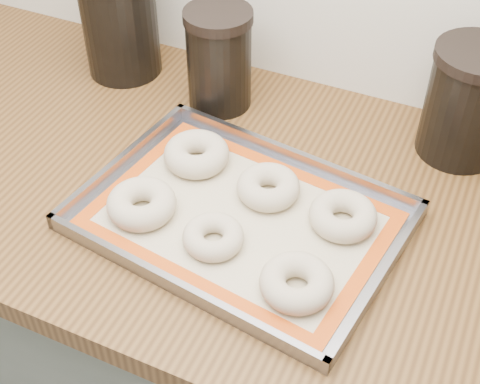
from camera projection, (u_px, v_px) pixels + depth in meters
The scene contains 13 objects.
cabinet at pixel (246, 356), 1.37m from camera, with size 3.00×0.65×0.86m, color slate.
countertop at pixel (248, 198), 1.06m from camera, with size 3.06×0.68×0.04m, color brown.
baking_tray at pixel (240, 218), 0.99m from camera, with size 0.50×0.39×0.03m.
baking_mat at pixel (240, 219), 1.00m from camera, with size 0.46×0.34×0.00m.
bagel_front_left at pixel (142, 204), 0.99m from camera, with size 0.10×0.10×0.04m, color #BFAE94.
bagel_front_mid at pixel (213, 237), 0.95m from camera, with size 0.09×0.09×0.03m, color #BFAE94.
bagel_front_right at pixel (297, 283), 0.88m from camera, with size 0.10×0.10×0.04m, color #BFAE94.
bagel_back_left at pixel (197, 154), 1.08m from camera, with size 0.11×0.11×0.04m, color #BFAE94.
bagel_back_mid at pixel (268, 187), 1.02m from camera, with size 0.10×0.10×0.04m, color #BFAE94.
bagel_back_right at pixel (343, 216), 0.98m from camera, with size 0.10×0.10×0.04m, color #BFAE94.
canister_left at pixel (119, 14), 1.22m from camera, with size 0.15×0.15×0.23m.
canister_mid at pixel (219, 59), 1.16m from camera, with size 0.12×0.12×0.18m.
canister_right at pixel (468, 103), 1.06m from camera, with size 0.14×0.14×0.19m.
Camera 1 is at (0.31, 0.97, 1.62)m, focal length 50.00 mm.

